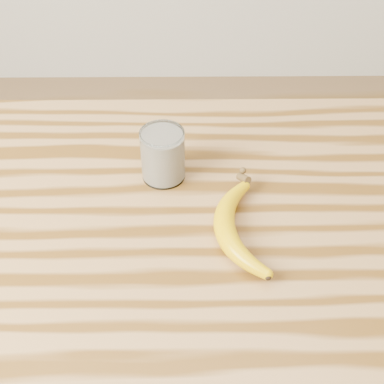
{
  "coord_description": "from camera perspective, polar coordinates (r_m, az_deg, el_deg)",
  "views": [
    {
      "loc": [
        0.11,
        -0.62,
        1.57
      ],
      "look_at": [
        0.11,
        0.06,
        0.93
      ],
      "focal_mm": 50.0,
      "sensor_mm": 36.0,
      "label": 1
    }
  ],
  "objects": [
    {
      "name": "smoothie_glass",
      "position": [
        0.98,
        -3.13,
        3.95
      ],
      "size": [
        0.08,
        0.08,
        0.1
      ],
      "color": "white",
      "rests_on": "table"
    },
    {
      "name": "table",
      "position": [
        1.02,
        -6.41,
        -8.97
      ],
      "size": [
        1.2,
        0.8,
        0.9
      ],
      "color": "olive",
      "rests_on": "ground"
    },
    {
      "name": "banana",
      "position": [
        0.89,
        3.45,
        -3.94
      ],
      "size": [
        0.14,
        0.31,
        0.04
      ],
      "primitive_type": null,
      "rotation": [
        0.0,
        0.0,
        0.09
      ],
      "color": "#CF9E00",
      "rests_on": "table"
    }
  ]
}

